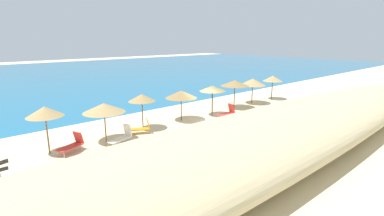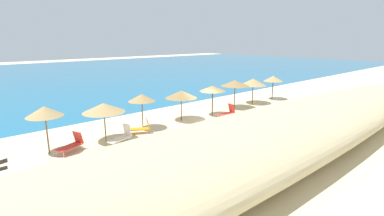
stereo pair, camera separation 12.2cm
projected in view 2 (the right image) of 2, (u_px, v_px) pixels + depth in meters
The scene contains 16 objects.
ground_plane at pixel (205, 121), 23.08m from camera, with size 160.00×160.00×0.00m, color beige.
sea_water at pixel (53, 76), 51.02m from camera, with size 160.00×64.96×0.01m, color #1E6B93.
dune_ridge at pixel (263, 140), 15.01m from camera, with size 52.64×6.68×2.59m, color #C9B586.
beach_umbrella_0 at pixel (44, 112), 16.04m from camera, with size 1.99×1.99×2.77m.
beach_umbrella_1 at pixel (104, 108), 17.99m from camera, with size 2.62×2.62×2.52m.
beach_umbrella_2 at pixel (142, 98), 20.51m from camera, with size 1.94×1.94×2.59m.
beach_umbrella_3 at pixel (181, 94), 22.78m from camera, with size 2.53×2.53×2.45m.
beach_umbrella_4 at pixel (213, 89), 24.25m from camera, with size 2.21×2.21×2.58m.
beach_umbrella_5 at pixel (235, 83), 26.82m from camera, with size 2.62×2.62×2.66m.
beach_umbrella_6 at pixel (253, 82), 28.88m from camera, with size 2.60×2.60×2.54m.
beach_umbrella_7 at pixel (273, 79), 30.89m from camera, with size 2.07×2.07×2.56m.
lounge_chair_0 at pixel (141, 128), 20.00m from camera, with size 1.68×1.29×1.02m.
lounge_chair_1 at pixel (122, 136), 18.13m from camera, with size 1.71×1.00×1.14m.
lounge_chair_2 at pixel (72, 144), 16.72m from camera, with size 1.69×1.17×1.10m.
lounge_chair_3 at pixel (228, 112), 24.09m from camera, with size 1.57×0.85×1.12m.
beach_ball at pixel (86, 166), 14.56m from camera, with size 0.33×0.33×0.33m, color blue.
Camera 2 is at (-15.53, -15.89, 6.41)m, focal length 27.04 mm.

